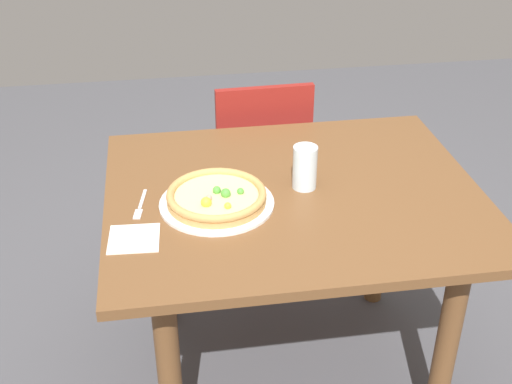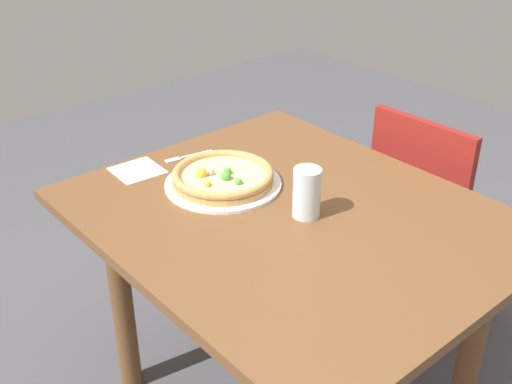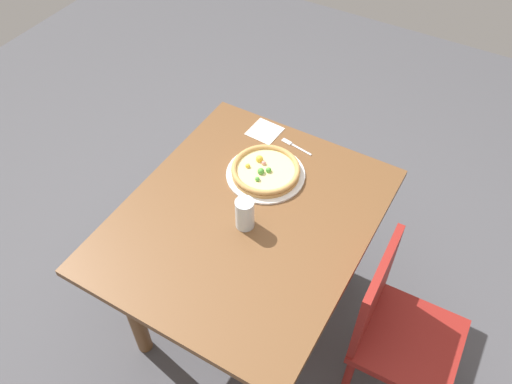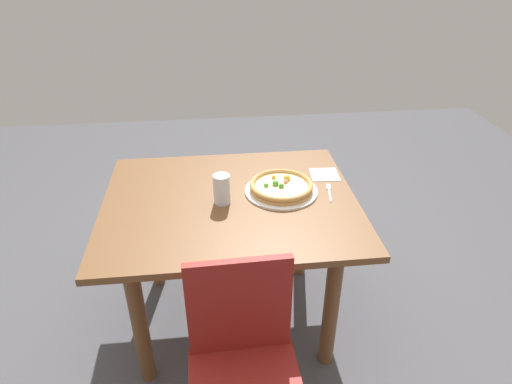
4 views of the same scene
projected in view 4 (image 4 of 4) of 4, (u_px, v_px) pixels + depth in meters
ground_plane at (234, 316)px, 2.42m from camera, size 6.00×6.00×0.00m
dining_table at (231, 222)px, 2.10m from camera, size 1.16×0.97×0.75m
chair_near at (244, 367)px, 1.59m from camera, size 0.41×0.41×0.86m
plate at (281, 191)px, 2.10m from camera, size 0.35×0.35×0.01m
pizza at (281, 186)px, 2.09m from camera, size 0.30×0.30×0.05m
fork at (329, 191)px, 2.11m from camera, size 0.04×0.17×0.00m
drinking_glass at (222, 189)px, 1.99m from camera, size 0.08×0.08×0.14m
napkin at (324, 174)px, 2.25m from camera, size 0.15×0.15×0.00m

